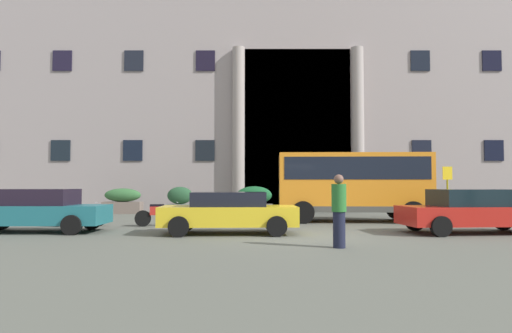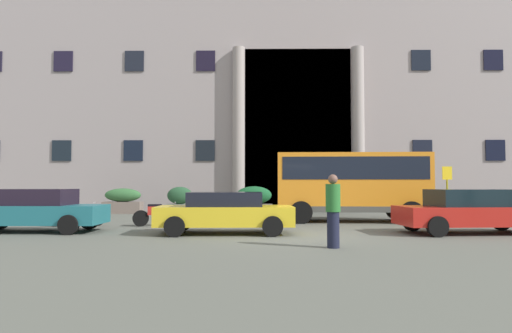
# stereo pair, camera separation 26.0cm
# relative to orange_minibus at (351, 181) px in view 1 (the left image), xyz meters

# --- Properties ---
(ground_plane) EXTENTS (80.00, 64.00, 0.12)m
(ground_plane) POSITION_rel_orange_minibus_xyz_m (-2.84, -5.50, -1.76)
(ground_plane) COLOR #575A51
(office_building_facade) EXTENTS (43.05, 9.61, 16.39)m
(office_building_facade) POSITION_rel_orange_minibus_xyz_m (-2.84, 11.98, 6.50)
(office_building_facade) COLOR gray
(office_building_facade) RESTS_ON ground_plane
(orange_minibus) EXTENTS (6.29, 2.79, 2.86)m
(orange_minibus) POSITION_rel_orange_minibus_xyz_m (0.00, 0.00, 0.00)
(orange_minibus) COLOR orange
(orange_minibus) RESTS_ON ground_plane
(bus_stop_sign) EXTENTS (0.44, 0.08, 2.39)m
(bus_stop_sign) POSITION_rel_orange_minibus_xyz_m (4.67, 1.47, -0.21)
(bus_stop_sign) COLOR #929115
(bus_stop_sign) RESTS_ON ground_plane
(hedge_planter_entrance_right) EXTENTS (2.06, 0.83, 1.36)m
(hedge_planter_entrance_right) POSITION_rel_orange_minibus_xyz_m (-11.37, 5.29, -1.04)
(hedge_planter_entrance_right) COLOR #706157
(hedge_planter_entrance_right) RESTS_ON ground_plane
(hedge_planter_entrance_left) EXTENTS (2.00, 1.00, 1.48)m
(hedge_planter_entrance_left) POSITION_rel_orange_minibus_xyz_m (-4.21, 5.21, -0.98)
(hedge_planter_entrance_left) COLOR #6E6357
(hedge_planter_entrance_left) RESTS_ON ground_plane
(hedge_planter_far_west) EXTENTS (1.43, 0.83, 1.45)m
(hedge_planter_far_west) POSITION_rel_orange_minibus_xyz_m (-8.24, 5.25, -1.00)
(hedge_planter_far_west) COLOR gray
(hedge_planter_far_west) RESTS_ON ground_plane
(parked_sedan_far) EXTENTS (4.71, 2.26, 1.40)m
(parked_sedan_far) POSITION_rel_orange_minibus_xyz_m (2.87, -4.61, -0.98)
(parked_sedan_far) COLOR #B21F18
(parked_sedan_far) RESTS_ON ground_plane
(parked_coupe_end) EXTENTS (4.60, 1.96, 1.41)m
(parked_coupe_end) POSITION_rel_orange_minibus_xyz_m (-11.34, -4.30, -0.98)
(parked_coupe_end) COLOR #1D616B
(parked_coupe_end) RESTS_ON ground_plane
(parked_estate_mid) EXTENTS (4.33, 2.05, 1.31)m
(parked_estate_mid) POSITION_rel_orange_minibus_xyz_m (-4.97, -4.77, -1.01)
(parked_estate_mid) COLOR gold
(parked_estate_mid) RESTS_ON ground_plane
(motorcycle_near_kerb) EXTENTS (1.94, 0.71, 0.89)m
(motorcycle_near_kerb) POSITION_rel_orange_minibus_xyz_m (-7.69, -2.15, -1.24)
(motorcycle_near_kerb) COLOR black
(motorcycle_near_kerb) RESTS_ON ground_plane
(scooter_by_planter) EXTENTS (2.07, 0.68, 0.89)m
(scooter_by_planter) POSITION_rel_orange_minibus_xyz_m (-10.80, -2.22, -1.24)
(scooter_by_planter) COLOR black
(scooter_by_planter) RESTS_ON ground_plane
(pedestrian_child_trailing) EXTENTS (0.36, 0.36, 1.80)m
(pedestrian_child_trailing) POSITION_rel_orange_minibus_xyz_m (-2.07, -7.91, -0.79)
(pedestrian_child_trailing) COLOR black
(pedestrian_child_trailing) RESTS_ON ground_plane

